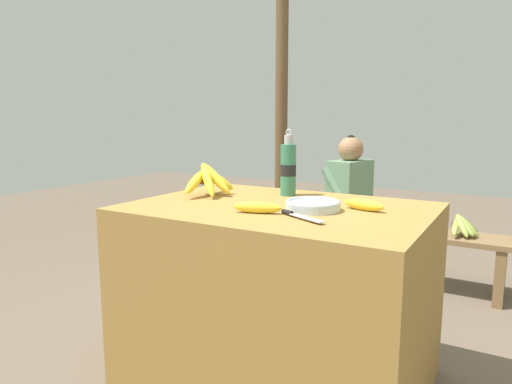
{
  "coord_description": "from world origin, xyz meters",
  "views": [
    {
      "loc": [
        0.88,
        -1.69,
        1.16
      ],
      "look_at": [
        -0.14,
        0.05,
        0.84
      ],
      "focal_mm": 32.0,
      "sensor_mm": 36.0,
      "label": 1
    }
  ],
  "objects": [
    {
      "name": "banana_bunch_green",
      "position": [
        0.57,
        1.52,
        0.47
      ],
      "size": [
        0.19,
        0.32,
        0.16
      ],
      "color": "#4C381E",
      "rests_on": "wooden_bench"
    },
    {
      "name": "serving_bowl",
      "position": [
        0.16,
        -0.02,
        0.82
      ],
      "size": [
        0.22,
        0.22,
        0.04
      ],
      "color": "silver",
      "rests_on": "market_counter"
    },
    {
      "name": "loose_banana_side",
      "position": [
        0.34,
        0.08,
        0.82
      ],
      "size": [
        0.19,
        0.09,
        0.05
      ],
      "rotation": [
        0.0,
        0.0,
        -0.24
      ],
      "color": "yellow",
      "rests_on": "market_counter"
    },
    {
      "name": "seated_vendor",
      "position": [
        -0.24,
        1.49,
        0.6
      ],
      "size": [
        0.45,
        0.42,
        1.05
      ],
      "rotation": [
        0.0,
        0.0,
        2.92
      ],
      "color": "#473828",
      "rests_on": "ground_plane"
    },
    {
      "name": "water_bottle",
      "position": [
        -0.08,
        0.25,
        0.93
      ],
      "size": [
        0.08,
        0.08,
        0.32
      ],
      "color": "#337556",
      "rests_on": "market_counter"
    },
    {
      "name": "loose_banana_front",
      "position": [
        0.0,
        -0.18,
        0.82
      ],
      "size": [
        0.2,
        0.1,
        0.05
      ],
      "rotation": [
        0.0,
        0.0,
        0.3
      ],
      "color": "yellow",
      "rests_on": "market_counter"
    },
    {
      "name": "ground_plane",
      "position": [
        0.0,
        0.0,
        0.0
      ],
      "size": [
        12.0,
        12.0,
        0.0
      ],
      "primitive_type": "plane",
      "color": "brown"
    },
    {
      "name": "knife",
      "position": [
        0.17,
        -0.18,
        0.81
      ],
      "size": [
        0.22,
        0.13,
        0.02
      ],
      "rotation": [
        0.0,
        0.0,
        -0.47
      ],
      "color": "#BCBCC1",
      "rests_on": "market_counter"
    },
    {
      "name": "market_counter",
      "position": [
        0.0,
        0.0,
        0.4
      ],
      "size": [
        1.24,
        0.88,
        0.8
      ],
      "color": "olive",
      "rests_on": "ground_plane"
    },
    {
      "name": "support_post_near",
      "position": [
        -0.89,
        1.75,
        1.33
      ],
      "size": [
        0.1,
        0.1,
        2.67
      ],
      "color": "brown",
      "rests_on": "ground_plane"
    },
    {
      "name": "banana_bunch_ripe",
      "position": [
        -0.41,
        0.06,
        0.88
      ],
      "size": [
        0.2,
        0.34,
        0.17
      ],
      "color": "#4C381E",
      "rests_on": "market_counter"
    },
    {
      "name": "wooden_bench",
      "position": [
        0.07,
        1.51,
        0.34
      ],
      "size": [
        1.69,
        0.32,
        0.4
      ],
      "color": "brown",
      "rests_on": "ground_plane"
    }
  ]
}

